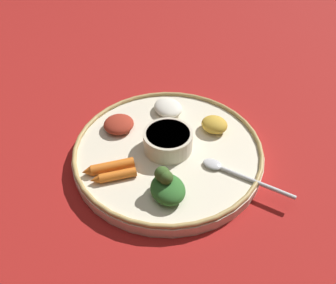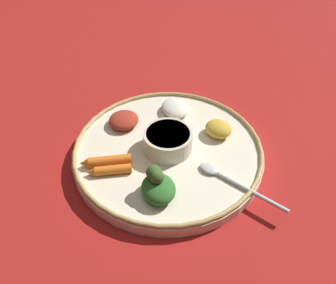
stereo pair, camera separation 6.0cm
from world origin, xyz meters
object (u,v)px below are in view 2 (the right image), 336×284
at_px(greens_pile, 158,186).
at_px(carrot_outer, 109,170).
at_px(spoon, 228,179).
at_px(center_bowl, 168,140).
at_px(carrot_near_spoon, 106,161).

relative_size(greens_pile, carrot_outer, 1.08).
distance_m(spoon, greens_pile, 0.12).
bearing_deg(center_bowl, carrot_near_spoon, -142.29).
bearing_deg(carrot_near_spoon, greens_pile, -18.69).
height_order(spoon, carrot_near_spoon, carrot_near_spoon).
relative_size(center_bowl, spoon, 0.57).
bearing_deg(center_bowl, carrot_outer, -131.41).
xyz_separation_m(center_bowl, greens_pile, (0.01, -0.11, -0.00)).
distance_m(spoon, carrot_outer, 0.20).
bearing_deg(carrot_near_spoon, center_bowl, 37.71).
bearing_deg(carrot_outer, carrot_near_spoon, 128.40).
bearing_deg(greens_pile, carrot_near_spoon, 161.31).
bearing_deg(spoon, carrot_near_spoon, -173.43).
relative_size(center_bowl, greens_pile, 1.08).
height_order(spoon, carrot_outer, carrot_outer).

